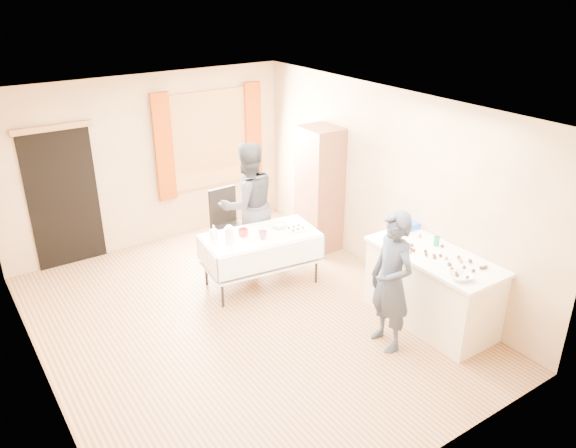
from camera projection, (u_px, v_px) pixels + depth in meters
floor at (243, 321)px, 6.89m from camera, size 4.50×5.50×0.02m
ceiling at (235, 109)px, 5.82m from camera, size 4.50×5.50×0.02m
wall_back at (149, 162)px, 8.44m from camera, size 4.50×0.02×2.60m
wall_front at (419, 346)px, 4.27m from camera, size 4.50×0.02×2.60m
wall_left at (27, 280)px, 5.20m from camera, size 0.02×5.50×2.60m
wall_right at (387, 185)px, 7.51m from camera, size 0.02×5.50×2.60m
window_frame at (209, 139)px, 8.84m from camera, size 1.32×0.06×1.52m
window_pane at (210, 140)px, 8.83m from camera, size 1.20×0.02×1.40m
curtain_left at (164, 148)px, 8.40m from camera, size 0.28×0.06×1.65m
curtain_right at (253, 133)px, 9.20m from camera, size 0.28×0.06×1.65m
doorway at (64, 199)px, 7.88m from camera, size 0.95×0.04×2.00m
door_lintel at (52, 128)px, 7.44m from camera, size 1.05×0.06×0.08m
cabinet at (319, 189)px, 8.37m from camera, size 0.50×0.60×1.89m
counter at (432, 288)px, 6.72m from camera, size 0.78×1.64×0.91m
party_table at (261, 255)px, 7.52m from camera, size 1.61×0.96×0.75m
chair at (230, 238)px, 8.29m from camera, size 0.45×0.45×1.06m
girl at (391, 282)px, 6.12m from camera, size 0.68×0.51×1.64m
woman at (248, 205)px, 7.93m from camera, size 0.97×0.80×1.81m
soda_can at (437, 241)px, 6.70m from camera, size 0.08×0.08×0.12m
mixing_bowl at (461, 277)px, 5.98m from camera, size 0.41×0.41×0.06m
foam_block at (395, 232)px, 6.99m from camera, size 0.18×0.15×0.08m
blue_basket at (409, 226)px, 7.16m from camera, size 0.30×0.20×0.08m
pitcher at (229, 236)px, 7.09m from camera, size 0.12×0.12×0.22m
cup_red at (243, 233)px, 7.32m from camera, size 0.15×0.15×0.10m
cup_rainbow at (263, 235)px, 7.25m from camera, size 0.17×0.17×0.11m
small_bowl at (280, 226)px, 7.57m from camera, size 0.21×0.21×0.06m
pastry_tray at (296, 229)px, 7.51m from camera, size 0.30×0.23×0.02m
bottle at (214, 232)px, 7.24m from camera, size 0.09×0.09×0.18m
cake_balls at (442, 257)px, 6.40m from camera, size 0.47×1.09×0.04m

